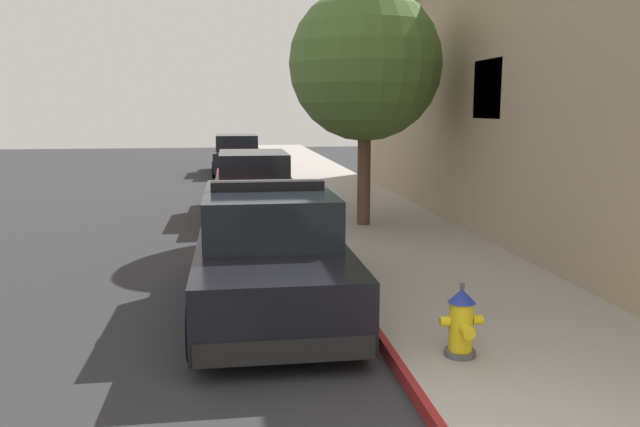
{
  "coord_description": "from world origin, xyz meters",
  "views": [
    {
      "loc": [
        -1.66,
        -3.48,
        2.63
      ],
      "look_at": [
        -0.28,
        6.18,
        1.0
      ],
      "focal_mm": 35.54,
      "sensor_mm": 36.0,
      "label": 1
    }
  ],
  "objects_px": {
    "police_cruiser": "(269,252)",
    "fire_hydrant": "(461,323)",
    "street_tree": "(365,65)",
    "parked_car_dark_far": "(237,155)",
    "parked_car_silver_ahead": "(254,186)"
  },
  "relations": [
    {
      "from": "parked_car_silver_ahead",
      "to": "street_tree",
      "type": "bearing_deg",
      "value": -46.06
    },
    {
      "from": "police_cruiser",
      "to": "parked_car_silver_ahead",
      "type": "relative_size",
      "value": 1.0
    },
    {
      "from": "parked_car_dark_far",
      "to": "fire_hydrant",
      "type": "distance_m",
      "value": 20.38
    },
    {
      "from": "police_cruiser",
      "to": "parked_car_dark_far",
      "type": "bearing_deg",
      "value": 90.63
    },
    {
      "from": "parked_car_silver_ahead",
      "to": "parked_car_dark_far",
      "type": "distance_m",
      "value": 10.54
    },
    {
      "from": "police_cruiser",
      "to": "street_tree",
      "type": "height_order",
      "value": "street_tree"
    },
    {
      "from": "police_cruiser",
      "to": "fire_hydrant",
      "type": "relative_size",
      "value": 6.37
    },
    {
      "from": "police_cruiser",
      "to": "fire_hydrant",
      "type": "distance_m",
      "value": 2.97
    },
    {
      "from": "parked_car_dark_far",
      "to": "police_cruiser",
      "type": "bearing_deg",
      "value": -89.37
    },
    {
      "from": "police_cruiser",
      "to": "fire_hydrant",
      "type": "bearing_deg",
      "value": -52.95
    },
    {
      "from": "parked_car_silver_ahead",
      "to": "fire_hydrant",
      "type": "relative_size",
      "value": 6.37
    },
    {
      "from": "police_cruiser",
      "to": "street_tree",
      "type": "xyz_separation_m",
      "value": [
        2.35,
        5.03,
        2.77
      ]
    },
    {
      "from": "parked_car_silver_ahead",
      "to": "fire_hydrant",
      "type": "distance_m",
      "value": 9.9
    },
    {
      "from": "parked_car_silver_ahead",
      "to": "street_tree",
      "type": "relative_size",
      "value": 0.97
    },
    {
      "from": "parked_car_silver_ahead",
      "to": "fire_hydrant",
      "type": "height_order",
      "value": "parked_car_silver_ahead"
    }
  ]
}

